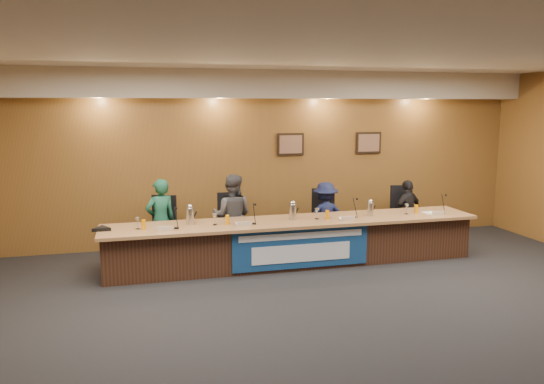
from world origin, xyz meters
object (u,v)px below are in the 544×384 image
at_px(office_chair_b, 231,228).
at_px(office_chair_d, 404,218).
at_px(office_chair_c, 323,223).
at_px(carafe_right, 370,209).
at_px(panelist_c, 325,216).
at_px(panelist_b, 232,216).
at_px(panelist_d, 407,212).
at_px(banner, 301,248).
at_px(office_chair_a, 161,232).
at_px(carafe_left, 190,216).
at_px(dais_body, 294,243).
at_px(panelist_a, 161,221).
at_px(speakerphone, 102,229).
at_px(carafe_mid, 293,212).

bearing_deg(office_chair_b, office_chair_d, 2.38).
height_order(office_chair_c, carafe_right, carafe_right).
relative_size(panelist_c, office_chair_d, 2.58).
height_order(panelist_b, panelist_d, panelist_b).
relative_size(banner, office_chair_d, 4.58).
xyz_separation_m(office_chair_a, office_chair_c, (2.88, 0.00, 0.00)).
bearing_deg(panelist_b, carafe_left, 58.43).
bearing_deg(office_chair_d, banner, -145.63).
bearing_deg(banner, panelist_b, 129.70).
relative_size(dais_body, panelist_a, 4.29).
height_order(panelist_b, speakerphone, panelist_b).
distance_m(office_chair_b, carafe_right, 2.39).
xyz_separation_m(panelist_c, carafe_mid, (-0.82, -0.68, 0.26)).
distance_m(office_chair_c, carafe_mid, 1.20).
distance_m(panelist_b, carafe_right, 2.33).
xyz_separation_m(panelist_b, speakerphone, (-2.08, -0.69, 0.06)).
bearing_deg(office_chair_a, carafe_mid, 0.40).
relative_size(panelist_a, office_chair_b, 2.91).
height_order(banner, carafe_left, carafe_left).
bearing_deg(speakerphone, panelist_a, 37.79).
height_order(office_chair_a, carafe_left, carafe_left).
relative_size(panelist_c, panelist_d, 1.01).
xyz_separation_m(panelist_b, office_chair_b, (0.00, 0.10, -0.24)).
bearing_deg(carafe_right, carafe_left, 178.04).
bearing_deg(panelist_d, office_chair_d, -112.12).
xyz_separation_m(dais_body, panelist_d, (2.41, 0.67, 0.26)).
bearing_deg(office_chair_b, panelist_a, -172.84).
bearing_deg(carafe_right, carafe_mid, 178.37).
bearing_deg(panelist_a, carafe_right, 148.91).
xyz_separation_m(carafe_left, carafe_right, (2.99, -0.10, -0.02)).
xyz_separation_m(dais_body, banner, (0.00, -0.41, 0.03)).
height_order(dais_body, office_chair_b, dais_body).
height_order(carafe_left, speakerphone, carafe_left).
xyz_separation_m(dais_body, carafe_left, (-1.67, 0.05, 0.53)).
bearing_deg(dais_body, carafe_right, -2.45).
relative_size(panelist_a, carafe_mid, 5.58).
bearing_deg(panelist_b, speakerphone, 38.01).
bearing_deg(carafe_left, speakerphone, -177.01).
distance_m(panelist_b, panelist_c, 1.69).
height_order(banner, panelist_d, panelist_d).
xyz_separation_m(carafe_left, carafe_mid, (1.64, -0.06, -0.00)).
xyz_separation_m(banner, office_chair_b, (-0.90, 1.18, 0.10)).
bearing_deg(dais_body, banner, -90.00).
bearing_deg(banner, carafe_right, 15.23).
relative_size(banner, speakerphone, 6.88).
xyz_separation_m(banner, carafe_left, (-1.67, 0.46, 0.50)).
height_order(office_chair_c, carafe_left, carafe_left).
xyz_separation_m(panelist_d, office_chair_c, (-1.62, 0.10, -0.13)).
height_order(panelist_d, carafe_mid, panelist_d).
relative_size(office_chair_b, office_chair_d, 1.00).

